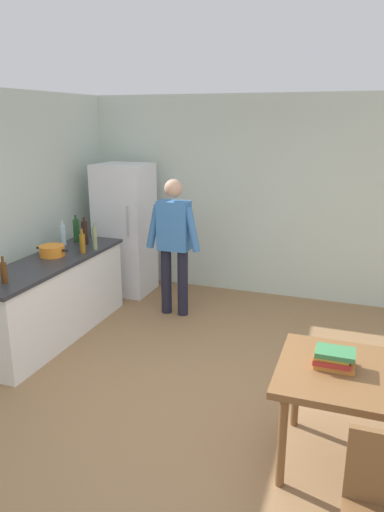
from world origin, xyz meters
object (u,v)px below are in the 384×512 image
dining_table (383,387)px  bottle_beer_brown (4,272)px  cooking_pot (52,251)px  bottle_oil_amber (82,243)px  person (174,239)px  bottle_vinegar_tall (95,238)px  refrigerator (125,229)px  book_stack (334,359)px  bottle_water_clear (63,235)px  bottle_wine_dark (85,233)px  bottle_wine_green (76,230)px

dining_table → bottle_beer_brown: bottle_beer_brown is taller
cooking_pot → bottle_oil_amber: 0.35m
dining_table → person: bearing=137.6°
person → bottle_vinegar_tall: size_ratio=5.31×
refrigerator → bottle_oil_amber: refrigerator is taller
person → book_stack: bearing=-46.7°
dining_table → bottle_water_clear: (-3.62, 1.70, 0.35)m
dining_table → bottle_vinegar_tall: bottle_vinegar_tall is taller
bottle_wine_dark → bottle_vinegar_tall: 0.31m
cooking_pot → bottle_wine_dark: (0.07, 0.58, 0.09)m
cooking_pot → bottle_water_clear: size_ratio=1.33×
bottle_oil_amber → bottle_wine_dark: bearing=118.0°
bottle_wine_green → bottle_wine_dark: 0.17m
bottle_wine_dark → bottle_beer_brown: bearing=-87.9°
bottle_wine_dark → bottle_oil_amber: bearing=-62.0°
dining_table → bottle_wine_green: size_ratio=4.12×
cooking_pot → bottle_vinegar_tall: 0.51m
book_stack → dining_table: bearing=-1.1°
bottle_wine_dark → cooking_pot: bearing=-96.8°
bottle_wine_dark → bottle_oil_amber: (0.19, -0.35, -0.03)m
refrigerator → book_stack: 4.01m
bottle_water_clear → book_stack: bottle_water_clear is taller
bottle_beer_brown → bottle_vinegar_tall: 1.32m
bottle_wine_dark → bottle_beer_brown: size_ratio=1.31×
refrigerator → bottle_beer_brown: 2.38m
person → bottle_water_clear: size_ratio=5.67×
bottle_oil_amber → book_stack: bearing=-27.0°
bottle_water_clear → dining_table: bearing=-25.2°
bottle_wine_green → bottle_oil_amber: bearing=-50.3°
person → dining_table: size_ratio=1.21×
person → bottle_beer_brown: size_ratio=6.54×
bottle_beer_brown → bottle_vinegar_tall: (0.19, 1.31, 0.03)m
bottle_vinegar_tall → person: bearing=32.7°
bottle_wine_green → book_stack: 3.74m
bottle_wine_green → book_stack: bottle_wine_green is taller
dining_table → bottle_vinegar_tall: bearing=152.5°
bottle_wine_dark → book_stack: bearing=-30.6°
bottle_oil_amber → person: bearing=38.3°
cooking_pot → refrigerator: bearing=83.7°
book_stack → cooking_pot: bearing=158.5°
bottle_wine_green → bottle_wine_dark: size_ratio=1.00×
bottle_water_clear → bottle_oil_amber: bearing=-29.4°
bottle_wine_dark → book_stack: (3.06, -1.81, -0.23)m
bottle_vinegar_tall → bottle_oil_amber: bearing=-110.3°
bottle_wine_dark → bottle_vinegar_tall: bottle_wine_dark is taller
bottle_wine_green → book_stack: (3.22, -1.88, -0.23)m
refrigerator → bottle_wine_dark: size_ratio=5.29×
cooking_pot → bottle_water_clear: bottle_water_clear is taller
refrigerator → person: (0.95, -0.55, 0.08)m
bottle_wine_green → refrigerator: bearing=72.7°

